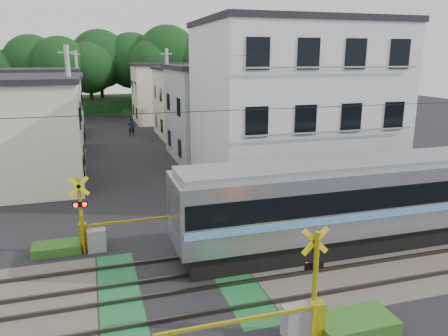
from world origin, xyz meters
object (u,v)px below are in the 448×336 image
object	(u,v)px
crossing_signal_far	(94,234)
apartment_block	(293,107)
pedestrian	(131,127)
crossing_signal_near	(300,314)

from	to	relation	value
crossing_signal_far	apartment_block	xyz separation A→B (m)	(11.09, 5.84, 3.94)
crossing_signal_far	apartment_block	world-z (taller)	apartment_block
pedestrian	crossing_signal_far	bearing A→B (deg)	78.93
crossing_signal_near	pedestrian	bearing A→B (deg)	92.35
crossing_signal_near	crossing_signal_far	size ratio (longest dim) A/B	1.00
apartment_block	pedestrian	world-z (taller)	apartment_block
crossing_signal_far	crossing_signal_near	bearing A→B (deg)	-54.71
apartment_block	pedestrian	distance (m)	21.44
crossing_signal_near	apartment_block	world-z (taller)	apartment_block
crossing_signal_far	pedestrian	xyz separation A→B (m)	(3.82, 25.66, 0.17)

